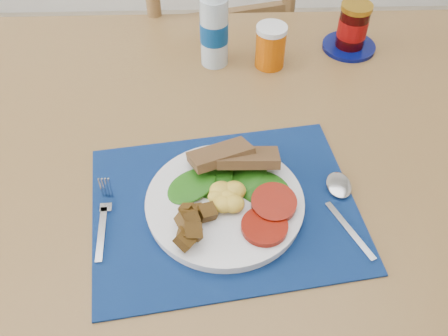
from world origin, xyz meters
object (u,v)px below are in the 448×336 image
object	(u,v)px
chair_far	(214,43)
breakfast_plate	(222,201)
jam_on_saucer	(352,30)
water_bottle	(214,26)
juice_glass	(270,47)

from	to	relation	value
chair_far	breakfast_plate	world-z (taller)	chair_far
breakfast_plate	jam_on_saucer	xyz separation A→B (m)	(0.30, 0.46, 0.03)
breakfast_plate	chair_far	bearing A→B (deg)	77.32
breakfast_plate	jam_on_saucer	distance (m)	0.55
water_bottle	jam_on_saucer	bearing A→B (deg)	8.33
water_bottle	jam_on_saucer	xyz separation A→B (m)	(0.31, 0.04, -0.04)
breakfast_plate	juice_glass	size ratio (longest dim) A/B	2.87
chair_far	water_bottle	distance (m)	0.45
jam_on_saucer	chair_far	bearing A→B (deg)	134.62
breakfast_plate	jam_on_saucer	size ratio (longest dim) A/B	2.12
water_bottle	juice_glass	world-z (taller)	water_bottle
juice_glass	chair_far	bearing A→B (deg)	107.80
chair_far	breakfast_plate	distance (m)	0.80
breakfast_plate	juice_glass	world-z (taller)	juice_glass
chair_far	water_bottle	world-z (taller)	chair_far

